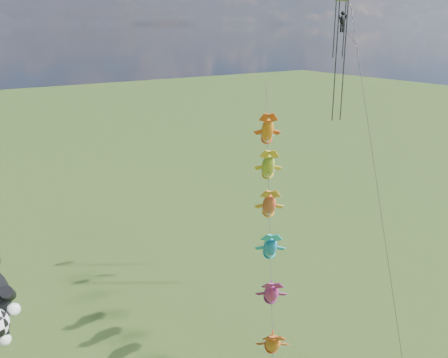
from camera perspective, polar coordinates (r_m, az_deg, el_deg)
fish_windsock_rig at (r=27.27m, az=5.26°, el=-5.37°), size 9.43×13.02×15.62m
parafoil_rig at (r=36.32m, az=13.56°, el=17.03°), size 9.30×15.56×24.40m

